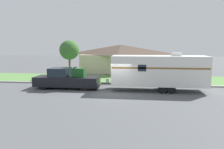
{
  "coord_description": "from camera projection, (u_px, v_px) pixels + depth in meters",
  "views": [
    {
      "loc": [
        1.93,
        -18.27,
        4.15
      ],
      "look_at": [
        -0.52,
        1.41,
        1.4
      ],
      "focal_mm": 35.0,
      "sensor_mm": 36.0,
      "label": 1
    }
  ],
  "objects": [
    {
      "name": "tree_in_yard",
      "position": [
        69.0,
        50.0,
        26.65
      ],
      "size": [
        2.39,
        2.39,
        4.65
      ],
      "color": "brown",
      "rests_on": "ground_plane"
    },
    {
      "name": "mailbox",
      "position": [
        195.0,
        75.0,
        22.12
      ],
      "size": [
        0.48,
        0.2,
        1.4
      ],
      "color": "brown",
      "rests_on": "ground_plane"
    },
    {
      "name": "ground_plane",
      "position": [
        116.0,
        93.0,
        18.76
      ],
      "size": [
        120.0,
        120.0,
        0.0
      ],
      "primitive_type": "plane",
      "color": "#515456"
    },
    {
      "name": "travel_trailer",
      "position": [
        159.0,
        71.0,
        19.44
      ],
      "size": [
        9.35,
        2.49,
        3.42
      ],
      "color": "black",
      "rests_on": "ground_plane"
    },
    {
      "name": "lawn_strip",
      "position": [
        123.0,
        79.0,
        26.04
      ],
      "size": [
        80.0,
        7.0,
        0.03
      ],
      "color": "#568442",
      "rests_on": "ground_plane"
    },
    {
      "name": "curb_strip",
      "position": [
        120.0,
        84.0,
        22.44
      ],
      "size": [
        80.0,
        0.3,
        0.14
      ],
      "color": "#999993",
      "rests_on": "ground_plane"
    },
    {
      "name": "house_across_street",
      "position": [
        121.0,
        58.0,
        33.06
      ],
      "size": [
        11.99,
        7.16,
        4.1
      ],
      "color": "beige",
      "rests_on": "ground_plane"
    },
    {
      "name": "pickup_truck",
      "position": [
        67.0,
        79.0,
        20.62
      ],
      "size": [
        6.16,
        2.03,
        2.05
      ],
      "color": "black",
      "rests_on": "ground_plane"
    }
  ]
}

